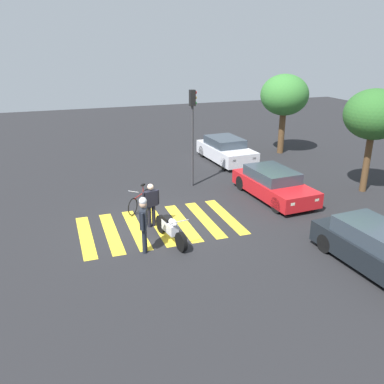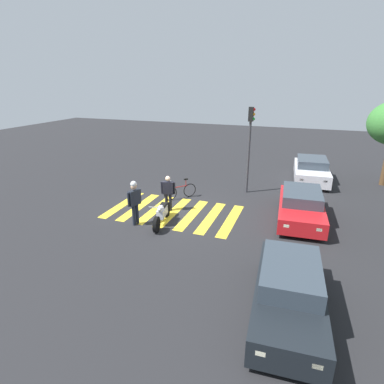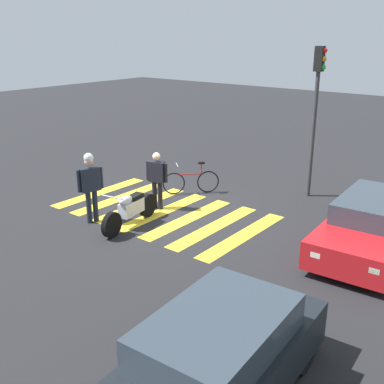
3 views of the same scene
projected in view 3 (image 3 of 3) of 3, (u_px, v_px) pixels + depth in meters
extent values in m
plane|color=#232326|center=(163.00, 211.00, 13.31)|extent=(60.00, 60.00, 0.00)
cylinder|color=black|center=(112.00, 225.00, 11.55)|extent=(0.67, 0.24, 0.66)
cylinder|color=black|center=(148.00, 205.00, 12.84)|extent=(0.67, 0.24, 0.66)
cube|color=silver|center=(131.00, 207.00, 12.18)|extent=(0.83, 0.41, 0.36)
ellipsoid|color=silver|center=(126.00, 200.00, 11.90)|extent=(0.51, 0.31, 0.24)
cube|color=black|center=(136.00, 197.00, 12.26)|extent=(0.47, 0.31, 0.12)
cylinder|color=#A5A5AD|center=(112.00, 197.00, 11.38)|extent=(0.14, 0.62, 0.04)
torus|color=black|center=(174.00, 184.00, 14.61)|extent=(0.55, 0.50, 0.71)
torus|color=black|center=(208.00, 182.00, 14.79)|extent=(0.55, 0.50, 0.71)
cylinder|color=maroon|center=(191.00, 174.00, 14.61)|extent=(0.66, 0.60, 0.04)
cylinder|color=maroon|center=(201.00, 168.00, 14.60)|extent=(0.05, 0.05, 0.34)
cube|color=black|center=(201.00, 163.00, 14.55)|extent=(0.22, 0.21, 0.06)
cylinder|color=#99999E|center=(177.00, 165.00, 14.43)|extent=(0.33, 0.36, 0.03)
cylinder|color=black|center=(155.00, 195.00, 13.43)|extent=(0.14, 0.14, 0.82)
cylinder|color=black|center=(160.00, 196.00, 13.36)|extent=(0.14, 0.14, 0.82)
cube|color=black|center=(157.00, 172.00, 13.17)|extent=(0.31, 0.51, 0.58)
sphere|color=beige|center=(156.00, 156.00, 13.02)|extent=(0.22, 0.22, 0.22)
cylinder|color=black|center=(148.00, 170.00, 13.28)|extent=(0.09, 0.09, 0.55)
cylinder|color=black|center=(166.00, 173.00, 13.05)|extent=(0.09, 0.09, 0.55)
cylinder|color=#1E232D|center=(89.00, 207.00, 12.39)|extent=(0.14, 0.14, 0.89)
cylinder|color=#1E232D|center=(95.00, 206.00, 12.48)|extent=(0.14, 0.14, 0.89)
cube|color=#1E232D|center=(90.00, 179.00, 12.19)|extent=(0.55, 0.36, 0.63)
sphere|color=tan|center=(89.00, 162.00, 12.03)|extent=(0.24, 0.24, 0.24)
cylinder|color=#1E232D|center=(79.00, 181.00, 12.03)|extent=(0.09, 0.09, 0.60)
cylinder|color=#1E232D|center=(101.00, 178.00, 12.34)|extent=(0.09, 0.09, 0.60)
sphere|color=white|center=(89.00, 158.00, 12.00)|extent=(0.25, 0.25, 0.25)
cube|color=yellow|center=(100.00, 192.00, 14.90)|extent=(3.49, 0.45, 0.01)
cube|color=yellow|center=(120.00, 198.00, 14.37)|extent=(3.49, 0.45, 0.01)
cube|color=yellow|center=(141.00, 204.00, 13.84)|extent=(3.49, 0.45, 0.01)
cube|color=yellow|center=(163.00, 211.00, 13.31)|extent=(3.49, 0.45, 0.01)
cube|color=yellow|center=(188.00, 219.00, 12.78)|extent=(3.49, 0.45, 0.01)
cube|color=yellow|center=(214.00, 227.00, 12.25)|extent=(3.49, 0.45, 0.01)
cube|color=yellow|center=(243.00, 236.00, 11.72)|extent=(3.49, 0.45, 0.01)
cylinder|color=black|center=(316.00, 252.00, 10.12)|extent=(0.68, 0.26, 0.66)
cylinder|color=black|center=(356.00, 211.00, 12.39)|extent=(0.68, 0.26, 0.66)
cube|color=red|center=(373.00, 231.00, 10.78)|extent=(4.41, 2.07, 0.62)
cube|color=#333D47|center=(378.00, 206.00, 10.77)|extent=(2.42, 1.73, 0.46)
cube|color=#F2EDCC|center=(375.00, 270.00, 8.79)|extent=(0.09, 0.20, 0.12)
cube|color=#F2EDCC|center=(316.00, 255.00, 9.42)|extent=(0.09, 0.20, 0.12)
cylinder|color=black|center=(302.00, 352.00, 6.97)|extent=(0.64, 0.26, 0.62)
cylinder|color=black|center=(220.00, 320.00, 7.76)|extent=(0.64, 0.26, 0.62)
cube|color=black|center=(209.00, 377.00, 6.18)|extent=(4.35, 1.92, 0.69)
cube|color=#333D47|center=(218.00, 331.00, 6.15)|extent=(2.38, 1.60, 0.49)
cylinder|color=#38383D|center=(313.00, 136.00, 13.98)|extent=(0.12, 0.12, 3.78)
cube|color=black|center=(319.00, 59.00, 13.25)|extent=(0.25, 0.25, 0.70)
sphere|color=red|center=(325.00, 50.00, 13.11)|extent=(0.16, 0.16, 0.16)
sphere|color=orange|center=(324.00, 59.00, 13.18)|extent=(0.16, 0.16, 0.16)
sphere|color=green|center=(323.00, 67.00, 13.26)|extent=(0.16, 0.16, 0.16)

